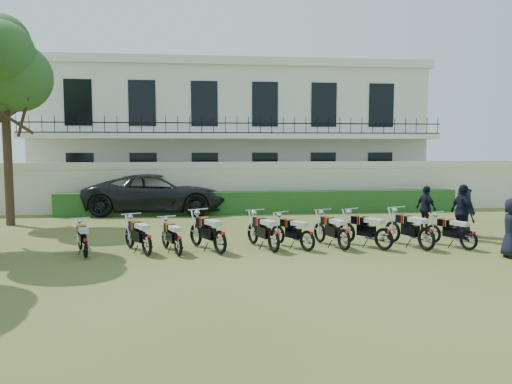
% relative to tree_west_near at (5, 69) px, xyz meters
% --- Properties ---
extents(ground, '(100.00, 100.00, 0.00)m').
position_rel_tree_west_near_xyz_m(ground, '(8.96, -5.00, -5.89)').
color(ground, '#3C491D').
rests_on(ground, ground).
extents(perimeter_wall, '(30.00, 0.35, 2.30)m').
position_rel_tree_west_near_xyz_m(perimeter_wall, '(8.96, 3.00, -4.72)').
color(perimeter_wall, beige).
rests_on(perimeter_wall, ground).
extents(hedge, '(18.00, 0.60, 1.00)m').
position_rel_tree_west_near_xyz_m(hedge, '(9.96, 2.20, -5.39)').
color(hedge, '#18451A').
rests_on(hedge, ground).
extents(building, '(20.40, 9.60, 7.40)m').
position_rel_tree_west_near_xyz_m(building, '(8.96, 8.96, -2.18)').
color(building, silver).
rests_on(building, ground).
extents(tree_west_near, '(3.40, 3.20, 7.90)m').
position_rel_tree_west_near_xyz_m(tree_west_near, '(0.00, 0.00, 0.00)').
color(tree_west_near, '#473323').
rests_on(tree_west_near, ground).
extents(motorcycle_0, '(0.74, 1.68, 0.95)m').
position_rel_tree_west_near_xyz_m(motorcycle_0, '(4.10, -6.21, -5.45)').
color(motorcycle_0, black).
rests_on(motorcycle_0, ground).
extents(motorcycle_1, '(1.00, 1.75, 1.05)m').
position_rel_tree_west_near_xyz_m(motorcycle_1, '(5.73, -6.15, -5.41)').
color(motorcycle_1, black).
rests_on(motorcycle_1, ground).
extents(motorcycle_2, '(0.78, 1.71, 0.98)m').
position_rel_tree_west_near_xyz_m(motorcycle_2, '(6.58, -6.26, -5.44)').
color(motorcycle_2, black).
rests_on(motorcycle_2, ground).
extents(motorcycle_3, '(1.09, 1.90, 1.14)m').
position_rel_tree_west_near_xyz_m(motorcycle_3, '(7.73, -6.18, -5.36)').
color(motorcycle_3, black).
rests_on(motorcycle_3, ground).
extents(motorcycle_4, '(0.86, 1.92, 1.09)m').
position_rel_tree_west_near_xyz_m(motorcycle_4, '(9.25, -6.11, -5.39)').
color(motorcycle_4, black).
rests_on(motorcycle_4, ground).
extents(motorcycle_5, '(1.09, 1.63, 1.03)m').
position_rel_tree_west_near_xyz_m(motorcycle_5, '(10.24, -6.05, -5.42)').
color(motorcycle_5, black).
rests_on(motorcycle_5, ground).
extents(motorcycle_6, '(0.79, 1.90, 1.07)m').
position_rel_tree_west_near_xyz_m(motorcycle_6, '(11.30, -6.09, -5.40)').
color(motorcycle_6, black).
rests_on(motorcycle_6, ground).
extents(motorcycle_7, '(1.18, 1.75, 1.10)m').
position_rel_tree_west_near_xyz_m(motorcycle_7, '(12.46, -6.16, -5.38)').
color(motorcycle_7, black).
rests_on(motorcycle_7, ground).
extents(motorcycle_8, '(0.90, 2.00, 1.14)m').
position_rel_tree_west_near_xyz_m(motorcycle_8, '(13.66, -6.36, -5.36)').
color(motorcycle_8, black).
rests_on(motorcycle_8, ground).
extents(motorcycle_9, '(0.90, 1.70, 1.00)m').
position_rel_tree_west_near_xyz_m(motorcycle_9, '(14.90, -6.45, -5.43)').
color(motorcycle_9, black).
rests_on(motorcycle_9, ground).
extents(suv, '(6.52, 3.25, 1.77)m').
position_rel_tree_west_near_xyz_m(suv, '(5.29, 2.95, -5.00)').
color(suv, black).
rests_on(suv, ground).
extents(officer_0, '(0.68, 0.89, 1.63)m').
position_rel_tree_west_near_xyz_m(officer_0, '(15.60, -7.36, -5.08)').
color(officer_0, black).
rests_on(officer_0, ground).
extents(officer_2, '(0.60, 1.11, 1.81)m').
position_rel_tree_west_near_xyz_m(officer_2, '(15.60, -4.81, -4.99)').
color(officer_2, black).
rests_on(officer_2, ground).
extents(officer_3, '(0.71, 0.90, 1.62)m').
position_rel_tree_west_near_xyz_m(officer_3, '(15.94, -4.24, -5.08)').
color(officer_3, black).
rests_on(officer_3, ground).
extents(officer_4, '(0.76, 0.89, 1.62)m').
position_rel_tree_west_near_xyz_m(officer_4, '(16.15, -3.96, -5.08)').
color(officer_4, black).
rests_on(officer_4, ground).
extents(officer_5, '(0.62, 1.02, 1.62)m').
position_rel_tree_west_near_xyz_m(officer_5, '(15.20, -3.05, -5.08)').
color(officer_5, black).
rests_on(officer_5, ground).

